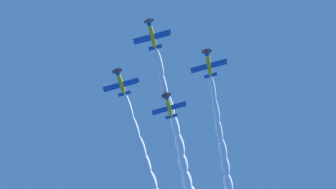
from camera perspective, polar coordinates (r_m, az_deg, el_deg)
The scene contains 6 objects.
airplane_lead at distance 91.92m, azimuth -2.22°, elevation 8.29°, with size 8.10×7.54×2.71m.
airplane_left_wingman at distance 94.40m, azimuth 5.68°, elevation 4.26°, with size 8.09×7.50×2.72m.
airplane_right_wingman at distance 96.06m, azimuth -6.56°, elevation 1.63°, with size 8.07×7.49×2.80m.
airplane_slot_tail at distance 99.57m, azimuth 0.12°, elevation -1.65°, with size 8.06×7.51×2.76m.
smoke_trail_lead at distance 115.44m, azimuth 2.32°, elevation -10.30°, with size 30.11×52.92×3.74m.
smoke_trail_left_wingman at distance 120.53m, azimuth 8.51°, elevation -12.88°, with size 30.78×52.99×3.44m.
Camera 1 is at (13.00, 40.24, 1.88)m, focal length 43.87 mm.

